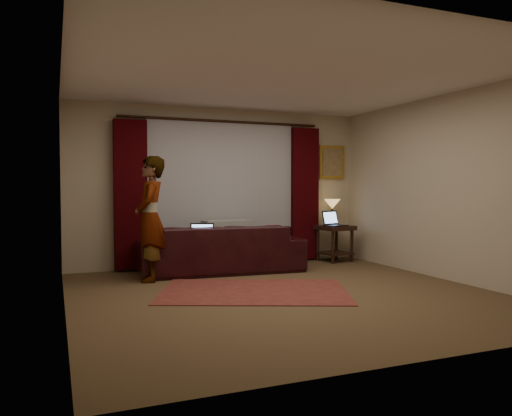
# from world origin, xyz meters

# --- Properties ---
(floor) EXTENTS (5.00, 5.00, 0.01)m
(floor) POSITION_xyz_m (0.00, 0.00, -0.01)
(floor) COLOR brown
(floor) RESTS_ON ground
(ceiling) EXTENTS (5.00, 5.00, 0.02)m
(ceiling) POSITION_xyz_m (0.00, 0.00, 2.60)
(ceiling) COLOR silver
(ceiling) RESTS_ON ground
(wall_back) EXTENTS (5.00, 0.02, 2.60)m
(wall_back) POSITION_xyz_m (0.00, 2.50, 1.30)
(wall_back) COLOR #BCAE94
(wall_back) RESTS_ON ground
(wall_front) EXTENTS (5.00, 0.02, 2.60)m
(wall_front) POSITION_xyz_m (0.00, -2.50, 1.30)
(wall_front) COLOR #BCAE94
(wall_front) RESTS_ON ground
(wall_left) EXTENTS (0.02, 5.00, 2.60)m
(wall_left) POSITION_xyz_m (-2.50, 0.00, 1.30)
(wall_left) COLOR #BCAE94
(wall_left) RESTS_ON ground
(wall_right) EXTENTS (0.02, 5.00, 2.60)m
(wall_right) POSITION_xyz_m (2.50, 0.00, 1.30)
(wall_right) COLOR #BCAE94
(wall_right) RESTS_ON ground
(sheer_curtain) EXTENTS (2.50, 0.05, 1.80)m
(sheer_curtain) POSITION_xyz_m (0.00, 2.44, 1.50)
(sheer_curtain) COLOR #A7A7AF
(sheer_curtain) RESTS_ON wall_back
(drape_left) EXTENTS (0.50, 0.14, 2.30)m
(drape_left) POSITION_xyz_m (-1.50, 2.39, 1.18)
(drape_left) COLOR black
(drape_left) RESTS_ON floor
(drape_right) EXTENTS (0.50, 0.14, 2.30)m
(drape_right) POSITION_xyz_m (1.50, 2.39, 1.18)
(drape_right) COLOR black
(drape_right) RESTS_ON floor
(curtain_rod) EXTENTS (0.04, 0.04, 3.40)m
(curtain_rod) POSITION_xyz_m (0.00, 2.39, 2.38)
(curtain_rod) COLOR black
(curtain_rod) RESTS_ON wall_back
(picture_frame) EXTENTS (0.50, 0.04, 0.60)m
(picture_frame) POSITION_xyz_m (2.10, 2.47, 1.75)
(picture_frame) COLOR gold
(picture_frame) RESTS_ON wall_back
(sofa) EXTENTS (2.54, 1.22, 1.00)m
(sofa) POSITION_xyz_m (-0.23, 1.82, 0.50)
(sofa) COLOR black
(sofa) RESTS_ON floor
(throw_blanket) EXTENTS (0.80, 0.39, 0.09)m
(throw_blanket) POSITION_xyz_m (-0.05, 2.06, 1.00)
(throw_blanket) COLOR #979790
(throw_blanket) RESTS_ON sofa
(clothing_pile) EXTENTS (0.52, 0.42, 0.21)m
(clothing_pile) POSITION_xyz_m (0.56, 1.67, 0.60)
(clothing_pile) COLOR #81465A
(clothing_pile) RESTS_ON sofa
(laptop_sofa) EXTENTS (0.46, 0.48, 0.26)m
(laptop_sofa) POSITION_xyz_m (-0.59, 1.65, 0.63)
(laptop_sofa) COLOR black
(laptop_sofa) RESTS_ON sofa
(area_rug) EXTENTS (2.71, 2.30, 0.01)m
(area_rug) POSITION_xyz_m (-0.30, 0.28, 0.01)
(area_rug) COLOR maroon
(area_rug) RESTS_ON floor
(end_table) EXTENTS (0.61, 0.61, 0.63)m
(end_table) POSITION_xyz_m (1.95, 2.09, 0.31)
(end_table) COLOR black
(end_table) RESTS_ON floor
(tiffany_lamp) EXTENTS (0.34, 0.34, 0.46)m
(tiffany_lamp) POSITION_xyz_m (1.99, 2.26, 0.86)
(tiffany_lamp) COLOR olive
(tiffany_lamp) RESTS_ON end_table
(laptop_table) EXTENTS (0.46, 0.49, 0.26)m
(laptop_table) POSITION_xyz_m (1.91, 1.99, 0.76)
(laptop_table) COLOR black
(laptop_table) RESTS_ON end_table
(person) EXTENTS (0.62, 0.62, 1.73)m
(person) POSITION_xyz_m (-1.36, 1.48, 0.86)
(person) COLOR #979790
(person) RESTS_ON floor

